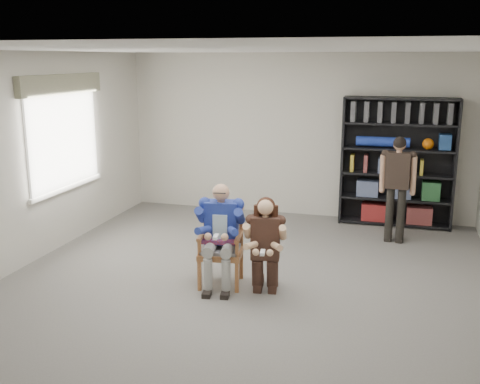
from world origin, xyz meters
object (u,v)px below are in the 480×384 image
(seated_man, at_px, (221,235))
(bookshelf, at_px, (397,163))
(kneeling_woman, at_px, (265,247))
(standing_man, at_px, (397,190))
(armchair, at_px, (221,247))

(seated_man, relative_size, bookshelf, 0.60)
(kneeling_woman, height_order, standing_man, standing_man)
(bookshelf, xyz_separation_m, standing_man, (0.02, -0.94, -0.25))
(armchair, distance_m, standing_man, 3.05)
(armchair, bearing_deg, bookshelf, 49.47)
(bookshelf, bearing_deg, seated_man, -121.78)
(seated_man, xyz_separation_m, standing_man, (2.01, 2.27, 0.17))
(armchair, distance_m, kneeling_woman, 0.60)
(standing_man, bearing_deg, kneeling_woman, -114.72)
(standing_man, bearing_deg, armchair, -125.37)
(bookshelf, bearing_deg, standing_man, -89.01)
(bookshelf, distance_m, standing_man, 0.97)
(seated_man, xyz_separation_m, kneeling_woman, (0.58, -0.12, -0.05))
(seated_man, bearing_deg, armchair, 0.00)
(kneeling_woman, xyz_separation_m, standing_man, (1.43, 2.39, 0.22))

